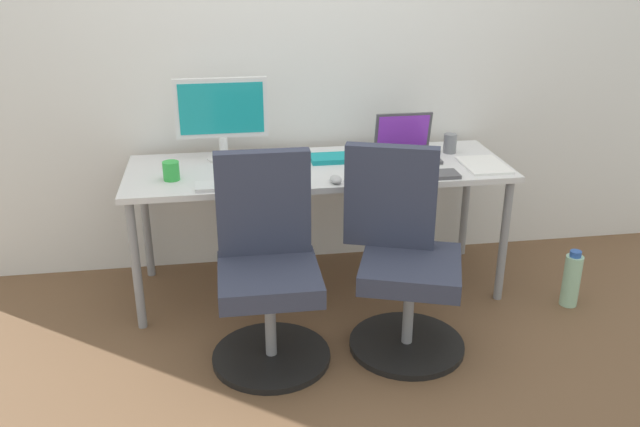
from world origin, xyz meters
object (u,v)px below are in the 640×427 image
(water_bottle_on_floor, at_px, (572,279))
(open_laptop, at_px, (406,147))
(office_chair_right, at_px, (403,261))
(coffee_mug, at_px, (171,171))
(desktop_monitor, at_px, (222,113))
(office_chair_left, at_px, (268,271))

(water_bottle_on_floor, xyz_separation_m, open_laptop, (-0.78, 0.48, 0.61))
(office_chair_right, distance_m, coffee_mug, 1.19)
(office_chair_right, distance_m, desktop_monitor, 1.23)
(open_laptop, relative_size, coffee_mug, 3.37)
(water_bottle_on_floor, bearing_deg, open_laptop, 148.23)
(coffee_mug, bearing_deg, office_chair_left, -49.64)
(office_chair_left, distance_m, open_laptop, 1.11)
(office_chair_right, height_order, desktop_monitor, desktop_monitor)
(office_chair_left, height_order, desktop_monitor, desktop_monitor)
(office_chair_left, relative_size, desktop_monitor, 1.96)
(desktop_monitor, xyz_separation_m, open_laptop, (0.97, -0.11, -0.19))
(office_chair_right, relative_size, open_laptop, 3.03)
(water_bottle_on_floor, height_order, open_laptop, open_laptop)
(desktop_monitor, height_order, coffee_mug, desktop_monitor)
(office_chair_right, bearing_deg, desktop_monitor, 134.63)
(desktop_monitor, bearing_deg, open_laptop, -6.20)
(desktop_monitor, relative_size, open_laptop, 1.55)
(office_chair_left, relative_size, coffee_mug, 10.22)
(water_bottle_on_floor, bearing_deg, coffee_mug, 171.57)
(desktop_monitor, bearing_deg, water_bottle_on_floor, -18.63)
(water_bottle_on_floor, relative_size, coffee_mug, 3.37)
(water_bottle_on_floor, xyz_separation_m, coffee_mug, (-2.01, 0.30, 0.60))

